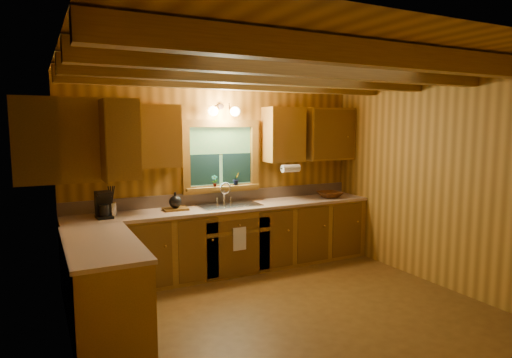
{
  "coord_description": "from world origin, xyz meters",
  "views": [
    {
      "loc": [
        -2.31,
        -3.73,
        1.98
      ],
      "look_at": [
        0.0,
        0.8,
        1.35
      ],
      "focal_mm": 30.74,
      "sensor_mm": 36.0,
      "label": 1
    }
  ],
  "objects_px": {
    "sink": "(229,209)",
    "wicker_basket": "(330,195)",
    "cutting_board": "(175,209)",
    "coffee_maker": "(104,205)"
  },
  "relations": [
    {
      "from": "coffee_maker",
      "to": "wicker_basket",
      "type": "xyz_separation_m",
      "value": [
        3.21,
        -0.04,
        -0.11
      ]
    },
    {
      "from": "cutting_board",
      "to": "coffee_maker",
      "type": "bearing_deg",
      "value": -173.47
    },
    {
      "from": "cutting_board",
      "to": "wicker_basket",
      "type": "height_order",
      "value": "wicker_basket"
    },
    {
      "from": "coffee_maker",
      "to": "wicker_basket",
      "type": "relative_size",
      "value": 0.87
    },
    {
      "from": "wicker_basket",
      "to": "cutting_board",
      "type": "bearing_deg",
      "value": 177.29
    },
    {
      "from": "sink",
      "to": "wicker_basket",
      "type": "relative_size",
      "value": 2.29
    },
    {
      "from": "coffee_maker",
      "to": "cutting_board",
      "type": "height_order",
      "value": "coffee_maker"
    },
    {
      "from": "sink",
      "to": "cutting_board",
      "type": "relative_size",
      "value": 2.65
    },
    {
      "from": "sink",
      "to": "wicker_basket",
      "type": "xyz_separation_m",
      "value": [
        1.6,
        -0.08,
        0.09
      ]
    },
    {
      "from": "coffee_maker",
      "to": "wicker_basket",
      "type": "height_order",
      "value": "coffee_maker"
    }
  ]
}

